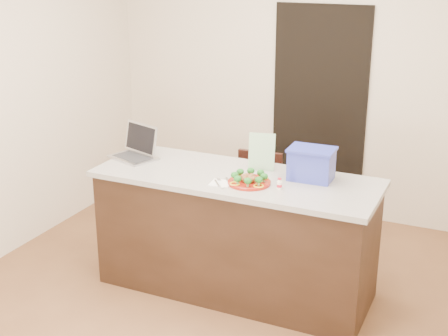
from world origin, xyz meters
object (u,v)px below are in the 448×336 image
at_px(plate, 249,182).
at_px(laptop, 137,148).
at_px(blue_box, 311,164).
at_px(chair, 255,197).
at_px(napkin, 221,183).
at_px(island, 236,233).
at_px(yogurt_bottle, 279,185).

xyz_separation_m(plate, laptop, (-1.03, 0.19, 0.06)).
xyz_separation_m(blue_box, chair, (-0.63, 0.53, -0.55)).
height_order(napkin, laptop, laptop).
distance_m(napkin, laptop, 0.89).
xyz_separation_m(island, laptop, (-0.88, 0.08, 0.53)).
bearing_deg(blue_box, napkin, -149.33).
bearing_deg(laptop, island, 13.90).
relative_size(island, yogurt_bottle, 26.59).
bearing_deg(plate, chair, 108.49).
bearing_deg(laptop, blue_box, 21.90).
height_order(island, yogurt_bottle, yogurt_bottle).
bearing_deg(blue_box, plate, -145.43).
distance_m(island, blue_box, 0.78).
distance_m(yogurt_bottle, chair, 1.05).
bearing_deg(plate, laptop, 169.39).
relative_size(yogurt_bottle, blue_box, 0.24).
height_order(napkin, chair, napkin).
xyz_separation_m(napkin, blue_box, (0.54, 0.34, 0.11)).
xyz_separation_m(plate, chair, (-0.27, 0.79, -0.44)).
xyz_separation_m(island, plate, (0.15, -0.11, 0.47)).
bearing_deg(island, napkin, -99.05).
bearing_deg(yogurt_bottle, chair, 121.42).
height_order(laptop, blue_box, laptop).
bearing_deg(napkin, yogurt_bottle, 9.97).
height_order(yogurt_bottle, chair, yogurt_bottle).
xyz_separation_m(napkin, chair, (-0.08, 0.87, -0.43)).
relative_size(plate, napkin, 2.16).
relative_size(napkin, chair, 0.16).
bearing_deg(yogurt_bottle, plate, 178.07).
relative_size(napkin, blue_box, 0.43).
xyz_separation_m(island, blue_box, (0.51, 0.15, 0.57)).
bearing_deg(chair, napkin, -88.55).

